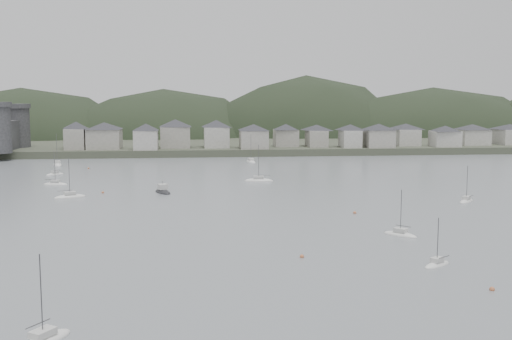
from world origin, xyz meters
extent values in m
plane|color=slate|center=(0.00, 0.00, 0.00)|extent=(900.00, 900.00, 0.00)
cube|color=#383D2D|center=(0.00, 295.00, 1.50)|extent=(900.00, 250.00, 3.00)
ellipsoid|color=black|center=(-110.87, 271.94, -10.14)|extent=(138.98, 92.48, 81.13)
ellipsoid|color=black|center=(-32.30, 272.87, -9.97)|extent=(132.08, 90.41, 79.74)
ellipsoid|color=black|center=(50.65, 272.93, -12.68)|extent=(133.88, 88.37, 101.41)
ellipsoid|color=black|center=(125.95, 267.91, -10.32)|extent=(165.81, 81.78, 82.55)
cylinder|color=#2E2E30|center=(-92.00, 194.00, 11.50)|extent=(10.00, 10.00, 17.00)
cube|color=#2E2E30|center=(-92.00, 180.00, 9.00)|extent=(3.50, 30.00, 12.00)
cube|color=gray|center=(-65.00, 181.96, 7.29)|extent=(8.34, 12.91, 8.59)
pyramid|color=#2C2C31|center=(-65.00, 181.96, 13.09)|extent=(15.78, 15.78, 3.01)
cube|color=gray|center=(-53.32, 181.32, 7.18)|extent=(13.68, 13.35, 8.36)
pyramid|color=#2C2C31|center=(-53.32, 181.32, 12.82)|extent=(20.07, 20.07, 2.93)
cube|color=#9B9892|center=(-35.57, 176.02, 7.04)|extent=(9.78, 10.20, 8.08)
pyramid|color=#2C2C31|center=(-35.57, 176.02, 12.49)|extent=(14.83, 14.83, 2.83)
cube|color=gray|center=(-23.51, 185.65, 7.55)|extent=(12.59, 13.33, 9.09)
pyramid|color=#2C2C31|center=(-23.51, 185.65, 13.68)|extent=(19.24, 19.24, 3.18)
cube|color=#9B9892|center=(-5.75, 184.10, 7.43)|extent=(10.74, 12.17, 8.87)
pyramid|color=#2C2C31|center=(-5.75, 184.10, 13.42)|extent=(17.01, 17.01, 3.10)
cube|color=gray|center=(9.92, 177.53, 6.85)|extent=(11.63, 12.09, 7.69)
pyramid|color=#2C2C31|center=(9.92, 177.53, 12.04)|extent=(17.61, 17.61, 2.69)
cube|color=gray|center=(25.25, 186.19, 6.72)|extent=(10.37, 9.35, 7.44)
pyramid|color=#2C2C31|center=(25.25, 186.19, 11.74)|extent=(14.65, 14.65, 2.60)
cube|color=gray|center=(38.63, 183.79, 6.61)|extent=(8.24, 12.20, 7.22)
pyramid|color=#2C2C31|center=(38.63, 183.79, 11.48)|extent=(15.17, 15.17, 2.53)
cube|color=#9B9892|center=(52.50, 178.55, 6.73)|extent=(8.06, 10.91, 7.46)
pyramid|color=#2C2C31|center=(52.50, 178.55, 11.77)|extent=(14.08, 14.08, 2.61)
cube|color=gray|center=(64.81, 177.06, 6.83)|extent=(11.73, 11.78, 7.66)
pyramid|color=#2C2C31|center=(64.81, 177.06, 12.00)|extent=(17.46, 17.46, 2.68)
cube|color=#9B9892|center=(80.64, 186.91, 6.67)|extent=(10.19, 13.02, 7.33)
pyramid|color=#2C2C31|center=(80.64, 186.91, 11.62)|extent=(17.23, 17.23, 2.57)
cube|color=#9B9892|center=(95.55, 178.06, 6.44)|extent=(11.70, 9.81, 6.88)
pyramid|color=#2C2C31|center=(95.55, 178.06, 11.08)|extent=(15.97, 15.97, 2.41)
cube|color=#9B9892|center=(112.40, 186.91, 6.50)|extent=(12.83, 12.48, 7.00)
pyramid|color=#2C2C31|center=(112.40, 186.91, 11.22)|extent=(18.79, 18.79, 2.45)
cube|color=#9B9892|center=(130.73, 187.42, 6.48)|extent=(11.07, 13.50, 6.97)
pyramid|color=#2C2C31|center=(130.73, 187.42, 11.19)|extent=(18.25, 18.25, 2.44)
ellipsoid|color=silver|center=(48.62, 55.93, 0.05)|extent=(6.24, 6.41, 1.36)
cube|color=beige|center=(48.62, 55.93, 1.03)|extent=(2.71, 2.75, 0.70)
cylinder|color=#3F3F42|center=(48.62, 55.93, 4.44)|extent=(0.12, 0.12, 8.47)
cylinder|color=#3F3F42|center=(49.46, 55.04, 1.58)|extent=(2.17, 2.28, 0.10)
ellipsoid|color=silver|center=(-46.97, 72.26, 0.05)|extent=(8.20, 5.40, 1.57)
cube|color=beige|center=(-46.97, 72.26, 1.13)|extent=(3.20, 2.67, 0.70)
cylinder|color=#3F3F42|center=(-46.97, 72.26, 5.10)|extent=(0.12, 0.12, 9.81)
cylinder|color=#3F3F42|center=(-48.26, 72.82, 1.68)|extent=(3.28, 1.48, 0.10)
ellipsoid|color=silver|center=(6.03, 150.00, 0.05)|extent=(4.06, 8.73, 1.68)
cube|color=beige|center=(6.03, 150.00, 1.19)|extent=(2.31, 3.21, 0.70)
cylinder|color=#3F3F42|center=(6.03, 150.00, 5.45)|extent=(0.12, 0.12, 10.50)
cylinder|color=#3F3F42|center=(6.29, 151.49, 1.74)|extent=(0.73, 3.74, 0.10)
ellipsoid|color=silver|center=(3.13, 96.83, 0.05)|extent=(8.81, 3.81, 1.71)
cube|color=beige|center=(3.13, 96.83, 1.20)|extent=(3.20, 2.25, 0.70)
cylinder|color=#3F3F42|center=(3.13, 96.83, 5.53)|extent=(0.12, 0.12, 10.66)
cylinder|color=#3F3F42|center=(4.65, 97.02, 1.75)|extent=(3.82, 0.59, 0.10)
ellipsoid|color=silver|center=(19.43, 3.24, 0.05)|extent=(5.67, 4.65, 1.13)
cube|color=beige|center=(19.43, 3.24, 0.91)|extent=(2.33, 2.13, 0.70)
cylinder|color=#3F3F42|center=(19.43, 3.24, 3.72)|extent=(0.12, 0.12, 7.04)
cylinder|color=#3F3F42|center=(20.26, 2.67, 1.46)|extent=(2.15, 1.50, 0.10)
ellipsoid|color=silver|center=(-65.79, 147.04, 0.05)|extent=(5.45, 9.62, 1.83)
cube|color=beige|center=(-65.79, 147.04, 1.27)|extent=(2.86, 3.65, 0.70)
cylinder|color=#3F3F42|center=(-65.79, 147.04, 5.93)|extent=(0.12, 0.12, 11.45)
cylinder|color=#3F3F42|center=(-66.27, 145.46, 1.82)|extent=(1.28, 3.98, 0.10)
cube|color=beige|center=(-31.97, -20.00, 1.08)|extent=(2.73, 3.00, 0.70)
cylinder|color=#3F3F42|center=(-31.97, -20.00, 4.74)|extent=(0.12, 0.12, 9.08)
cylinder|color=#3F3F42|center=(-32.69, -18.91, 1.63)|extent=(1.88, 2.79, 0.10)
ellipsoid|color=silver|center=(20.76, 23.02, 0.05)|extent=(5.99, 6.20, 1.31)
cube|color=beige|center=(20.76, 23.02, 1.00)|extent=(2.61, 2.65, 0.70)
cylinder|color=#3F3F42|center=(20.76, 23.02, 4.28)|extent=(0.12, 0.12, 8.17)
cylinder|color=#3F3F42|center=(21.56, 23.88, 1.55)|extent=(2.08, 2.22, 0.10)
ellipsoid|color=silver|center=(-55.45, 95.46, 0.05)|extent=(7.35, 3.62, 1.41)
cube|color=beige|center=(-55.45, 95.46, 1.05)|extent=(2.73, 2.01, 0.70)
cylinder|color=#3F3F42|center=(-55.45, 95.46, 4.60)|extent=(0.12, 0.12, 8.81)
cylinder|color=#3F3F42|center=(-56.69, 95.21, 1.60)|extent=(3.13, 0.73, 0.10)
ellipsoid|color=silver|center=(-60.53, 118.52, 0.05)|extent=(5.86, 5.47, 1.22)
cube|color=beige|center=(-60.53, 118.52, 0.96)|extent=(2.48, 2.41, 0.70)
cylinder|color=#3F3F42|center=(-60.53, 118.52, 4.00)|extent=(0.12, 0.12, 7.60)
cylinder|color=#3F3F42|center=(-59.71, 117.80, 1.51)|extent=(2.13, 1.88, 0.10)
ellipsoid|color=black|center=(-24.29, 77.66, 0.05)|extent=(5.77, 8.47, 1.76)
cube|color=beige|center=(-24.29, 77.66, 1.58)|extent=(2.99, 3.08, 1.40)
cylinder|color=#3F3F42|center=(-24.29, 77.66, 2.48)|extent=(0.10, 0.10, 1.20)
sphere|color=#B4633C|center=(21.88, -8.73, 0.15)|extent=(0.70, 0.70, 0.70)
sphere|color=#B4633C|center=(0.28, 9.94, 0.15)|extent=(0.70, 0.70, 0.70)
sphere|color=#B4633C|center=(-52.53, 134.36, 0.15)|extent=(0.70, 0.70, 0.70)
sphere|color=#B4633C|center=(-39.85, 78.65, 0.15)|extent=(0.70, 0.70, 0.70)
sphere|color=#B4633C|center=(18.13, 44.38, 0.15)|extent=(0.70, 0.70, 0.70)
camera|label=1|loc=(-16.66, -81.42, 24.93)|focal=42.69mm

